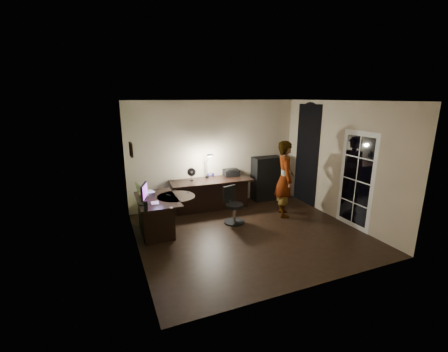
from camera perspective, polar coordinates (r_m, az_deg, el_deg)
name	(u,v)px	position (r m, az deg, el deg)	size (l,w,h in m)	color
floor	(250,233)	(6.43, 4.91, -10.80)	(4.50, 4.00, 0.01)	black
ceiling	(253,101)	(5.80, 5.51, 14.11)	(4.50, 4.00, 0.01)	silver
wall_back	(215,154)	(7.76, -1.68, 4.28)	(4.50, 0.01, 2.70)	#B7A78C
wall_front	(318,203)	(4.37, 17.45, -4.84)	(4.50, 0.01, 2.70)	#B7A78C
wall_left	(134,183)	(5.34, -16.79, -1.24)	(0.01, 4.00, 2.70)	#B7A78C
wall_right	(340,162)	(7.28, 21.15, 2.56)	(0.01, 4.00, 2.70)	#B7A78C
green_wall_overlay	(135,183)	(5.34, -16.63, -1.23)	(0.00, 4.00, 2.70)	#4E612B
arched_doorway	(307,155)	(8.13, 15.52, 3.86)	(0.01, 0.90, 2.60)	black
french_door	(356,181)	(6.96, 23.88, -0.79)	(0.02, 0.92, 2.10)	white
framed_picture	(131,150)	(5.68, -17.31, 4.82)	(0.04, 0.30, 0.25)	black
desk_left	(158,215)	(6.45, -12.47, -7.35)	(0.80, 1.30, 0.75)	black
desk_right	(212,194)	(7.58, -2.39, -3.54)	(2.05, 0.72, 0.77)	black
cabinet	(267,178)	(8.34, 8.12, -0.42)	(0.80, 0.40, 1.20)	black
laptop_stand	(147,195)	(6.42, -14.51, -3.54)	(0.26, 0.22, 0.11)	silver
laptop	(146,187)	(6.37, -14.61, -2.13)	(0.31, 0.29, 0.22)	silver
monitor	(143,197)	(6.00, -15.10, -3.92)	(0.09, 0.45, 0.30)	black
mouse	(171,208)	(5.71, -10.02, -5.99)	(0.06, 0.09, 0.04)	silver
phone	(188,192)	(6.61, -6.86, -3.10)	(0.06, 0.12, 0.01)	black
pen	(169,195)	(6.48, -10.38, -3.61)	(0.01, 0.13, 0.01)	black
speaker	(146,206)	(5.68, -14.67, -5.52)	(0.08, 0.08, 0.20)	black
notepad	(155,203)	(6.06, -13.01, -5.04)	(0.14, 0.20, 0.01)	silver
desk_fan	(191,174)	(7.39, -6.24, 0.36)	(0.21, 0.11, 0.32)	black
headphones	(211,175)	(7.77, -2.57, 0.28)	(0.19, 0.08, 0.09)	navy
printer	(231,172)	(7.82, 1.38, 0.73)	(0.40, 0.31, 0.18)	black
desk_lamp	(207,164)	(7.55, -3.29, 2.21)	(0.17, 0.32, 0.69)	black
office_chair	(234,205)	(6.75, 2.01, -5.61)	(0.47, 0.47, 0.83)	black
person	(285,179)	(7.18, 11.52, -0.54)	(0.65, 0.43, 1.81)	#D8A88C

